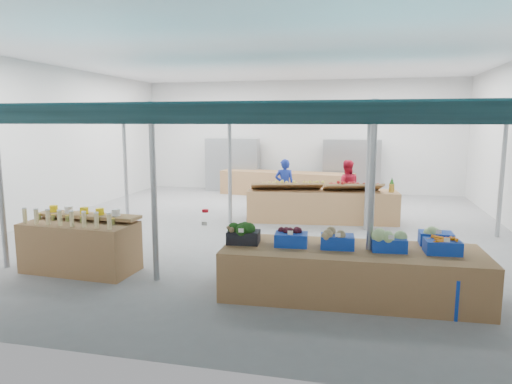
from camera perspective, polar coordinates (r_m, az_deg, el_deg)
floor at (r=11.45m, az=0.90°, el=-4.68°), size 13.00×13.00×0.00m
hall at (r=12.54m, az=2.32°, el=8.68°), size 13.00×13.00×13.00m
pole_grid at (r=9.31m, az=3.18°, el=3.49°), size 10.00×4.60×3.00m
awnings at (r=9.27m, az=3.23°, el=9.46°), size 9.50×7.08×0.30m
back_shelving_left at (r=17.65m, az=-2.95°, el=3.37°), size 2.00×0.50×2.00m
back_shelving_right at (r=16.97m, az=11.84°, el=2.97°), size 2.00×0.50×2.00m
bottle_shelf at (r=8.84m, az=-20.98°, el=-6.16°), size 2.05×1.28×1.17m
veg_counter at (r=7.24m, az=11.75°, el=-9.84°), size 3.95×1.45×0.76m
fruit_counter at (r=12.38m, az=8.22°, el=-1.74°), size 4.04×1.39×0.85m
far_counter at (r=16.53m, az=3.79°, el=1.02°), size 4.93×1.65×0.87m
crate_stack at (r=7.00m, az=22.15°, el=-11.80°), size 0.54×0.44×0.57m
vendor_left at (r=13.55m, az=3.59°, el=0.82°), size 0.62×0.44×1.58m
vendor_right at (r=13.37m, az=11.22°, el=0.56°), size 0.83×0.68×1.58m
crate_broccoli at (r=7.25m, az=-1.57°, el=-5.20°), size 0.53×0.42×0.35m
crate_beets at (r=7.14m, az=4.43°, el=-5.67°), size 0.53×0.42×0.29m
crate_celeriac at (r=7.09m, az=10.13°, el=-5.77°), size 0.53×0.42×0.31m
crate_cabbage at (r=7.12m, az=16.28°, el=-5.81°), size 0.53×0.42×0.35m
crate_carrots at (r=7.25m, az=22.28°, el=-6.25°), size 0.53×0.42×0.29m
sparrow at (r=7.14m, az=-3.16°, el=-4.70°), size 0.12×0.09×0.11m
pole_ribbon at (r=8.16m, az=-6.38°, el=-2.50°), size 0.12×0.12×0.28m
apple_heap_yellow at (r=12.20m, az=3.86°, el=0.98°), size 2.01×1.11×0.27m
apple_heap_red at (r=12.25m, az=12.04°, el=0.84°), size 1.62×1.02×0.27m
pineapple at (r=12.38m, az=16.60°, el=0.82°), size 0.14×0.14×0.39m
crate_extra at (r=7.71m, az=21.58°, el=-5.07°), size 0.50×0.40×0.32m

